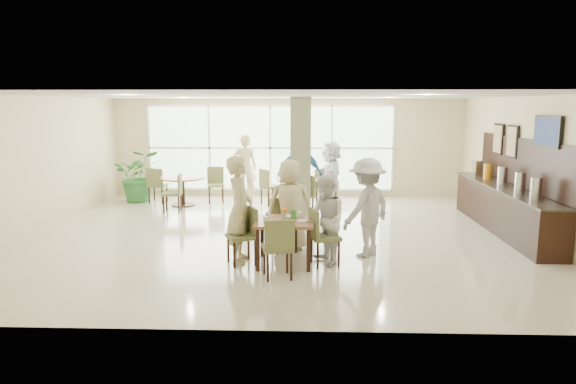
{
  "coord_description": "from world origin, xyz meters",
  "views": [
    {
      "loc": [
        0.5,
        -10.19,
        2.65
      ],
      "look_at": [
        0.2,
        -1.2,
        1.1
      ],
      "focal_mm": 32.0,
      "sensor_mm": 36.0,
      "label": 1
    }
  ],
  "objects_px": {
    "teen_far": "(290,205)",
    "teen_right": "(326,220)",
    "round_table_left": "(183,184)",
    "teen_standing": "(367,208)",
    "round_table_right": "(299,186)",
    "buffet_counter": "(505,205)",
    "adult_a": "(300,176)",
    "potted_plant": "(139,176)",
    "adult_b": "(331,175)",
    "main_table": "(284,225)",
    "teen_left": "(240,209)",
    "adult_standing": "(245,167)"
  },
  "relations": [
    {
      "from": "round_table_right",
      "to": "adult_b",
      "type": "relative_size",
      "value": 0.66
    },
    {
      "from": "potted_plant",
      "to": "teen_right",
      "type": "height_order",
      "value": "teen_right"
    },
    {
      "from": "potted_plant",
      "to": "adult_a",
      "type": "xyz_separation_m",
      "value": [
        4.42,
        -1.61,
        0.24
      ]
    },
    {
      "from": "potted_plant",
      "to": "round_table_left",
      "type": "bearing_deg",
      "value": -23.1
    },
    {
      "from": "buffet_counter",
      "to": "teen_far",
      "type": "height_order",
      "value": "buffet_counter"
    },
    {
      "from": "round_table_left",
      "to": "teen_standing",
      "type": "xyz_separation_m",
      "value": [
        4.3,
        -4.41,
        0.28
      ]
    },
    {
      "from": "main_table",
      "to": "adult_a",
      "type": "distance_m",
      "value": 3.89
    },
    {
      "from": "potted_plant",
      "to": "teen_left",
      "type": "height_order",
      "value": "teen_left"
    },
    {
      "from": "buffet_counter",
      "to": "adult_a",
      "type": "xyz_separation_m",
      "value": [
        -4.32,
        1.46,
        0.4
      ]
    },
    {
      "from": "round_table_left",
      "to": "adult_b",
      "type": "distance_m",
      "value": 3.9
    },
    {
      "from": "teen_left",
      "to": "adult_a",
      "type": "distance_m",
      "value": 3.88
    },
    {
      "from": "teen_far",
      "to": "adult_standing",
      "type": "bearing_deg",
      "value": -80.2
    },
    {
      "from": "teen_right",
      "to": "adult_a",
      "type": "bearing_deg",
      "value": 164.41
    },
    {
      "from": "buffet_counter",
      "to": "teen_standing",
      "type": "bearing_deg",
      "value": -148.63
    },
    {
      "from": "teen_right",
      "to": "adult_a",
      "type": "distance_m",
      "value": 3.9
    },
    {
      "from": "round_table_right",
      "to": "teen_far",
      "type": "distance_m",
      "value": 3.84
    },
    {
      "from": "round_table_right",
      "to": "potted_plant",
      "type": "bearing_deg",
      "value": 169.82
    },
    {
      "from": "potted_plant",
      "to": "teen_left",
      "type": "distance_m",
      "value": 6.38
    },
    {
      "from": "adult_a",
      "to": "potted_plant",
      "type": "bearing_deg",
      "value": 143.9
    },
    {
      "from": "teen_far",
      "to": "teen_right",
      "type": "height_order",
      "value": "teen_far"
    },
    {
      "from": "main_table",
      "to": "teen_standing",
      "type": "relative_size",
      "value": 0.55
    },
    {
      "from": "round_table_right",
      "to": "buffet_counter",
      "type": "height_order",
      "value": "buffet_counter"
    },
    {
      "from": "potted_plant",
      "to": "adult_b",
      "type": "xyz_separation_m",
      "value": [
        5.21,
        -0.82,
        0.15
      ]
    },
    {
      "from": "adult_b",
      "to": "adult_standing",
      "type": "bearing_deg",
      "value": -114.83
    },
    {
      "from": "potted_plant",
      "to": "main_table",
      "type": "bearing_deg",
      "value": -52.55
    },
    {
      "from": "teen_far",
      "to": "teen_standing",
      "type": "bearing_deg",
      "value": 158.99
    },
    {
      "from": "round_table_left",
      "to": "adult_standing",
      "type": "distance_m",
      "value": 1.78
    },
    {
      "from": "main_table",
      "to": "teen_left",
      "type": "bearing_deg",
      "value": 171.09
    },
    {
      "from": "potted_plant",
      "to": "adult_standing",
      "type": "bearing_deg",
      "value": 4.71
    },
    {
      "from": "round_table_left",
      "to": "teen_standing",
      "type": "height_order",
      "value": "teen_standing"
    },
    {
      "from": "buffet_counter",
      "to": "teen_standing",
      "type": "distance_m",
      "value": 3.66
    },
    {
      "from": "adult_b",
      "to": "adult_standing",
      "type": "distance_m",
      "value": 2.55
    },
    {
      "from": "buffet_counter",
      "to": "potted_plant",
      "type": "relative_size",
      "value": 3.31
    },
    {
      "from": "buffet_counter",
      "to": "main_table",
      "type": "bearing_deg",
      "value": -152.01
    },
    {
      "from": "adult_a",
      "to": "teen_left",
      "type": "bearing_deg",
      "value": -120.52
    },
    {
      "from": "adult_a",
      "to": "adult_standing",
      "type": "distance_m",
      "value": 2.4
    },
    {
      "from": "teen_left",
      "to": "teen_standing",
      "type": "bearing_deg",
      "value": -77.78
    },
    {
      "from": "teen_left",
      "to": "adult_a",
      "type": "xyz_separation_m",
      "value": [
        0.97,
        3.76,
        0.05
      ]
    },
    {
      "from": "teen_standing",
      "to": "round_table_left",
      "type": "bearing_deg",
      "value": -91.54
    },
    {
      "from": "teen_far",
      "to": "teen_left",
      "type": "bearing_deg",
      "value": 36.18
    },
    {
      "from": "main_table",
      "to": "adult_a",
      "type": "relative_size",
      "value": 0.5
    },
    {
      "from": "round_table_left",
      "to": "adult_standing",
      "type": "relative_size",
      "value": 0.63
    },
    {
      "from": "buffet_counter",
      "to": "potted_plant",
      "type": "distance_m",
      "value": 9.26
    },
    {
      "from": "main_table",
      "to": "teen_far",
      "type": "relative_size",
      "value": 0.57
    },
    {
      "from": "buffet_counter",
      "to": "adult_standing",
      "type": "height_order",
      "value": "buffet_counter"
    },
    {
      "from": "main_table",
      "to": "potted_plant",
      "type": "relative_size",
      "value": 0.67
    },
    {
      "from": "teen_right",
      "to": "teen_left",
      "type": "bearing_deg",
      "value": -117.0
    },
    {
      "from": "teen_right",
      "to": "adult_standing",
      "type": "distance_m",
      "value": 6.06
    },
    {
      "from": "potted_plant",
      "to": "teen_right",
      "type": "relative_size",
      "value": 0.94
    },
    {
      "from": "adult_b",
      "to": "main_table",
      "type": "bearing_deg",
      "value": -12.55
    }
  ]
}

